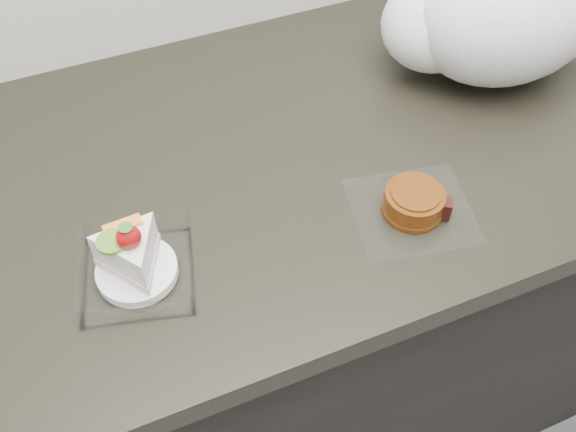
# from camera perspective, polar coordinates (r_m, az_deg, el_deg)

# --- Properties ---
(counter) EXTENTS (2.04, 0.64, 0.90)m
(counter) POSITION_cam_1_polar(r_m,az_deg,el_deg) (1.27, -1.20, -8.88)
(counter) COLOR black
(counter) RESTS_ON ground
(cake_tray) EXTENTS (0.16, 0.16, 0.10)m
(cake_tray) POSITION_cam_1_polar(r_m,az_deg,el_deg) (0.78, -13.49, -4.03)
(cake_tray) COLOR white
(cake_tray) RESTS_ON counter
(mooncake_wrap) EXTENTS (0.18, 0.17, 0.04)m
(mooncake_wrap) POSITION_cam_1_polar(r_m,az_deg,el_deg) (0.85, 11.19, 1.07)
(mooncake_wrap) COLOR white
(mooncake_wrap) RESTS_ON counter
(plastic_bag) EXTENTS (0.36, 0.29, 0.28)m
(plastic_bag) POSITION_cam_1_polar(r_m,az_deg,el_deg) (1.05, 17.89, 17.07)
(plastic_bag) COLOR white
(plastic_bag) RESTS_ON counter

